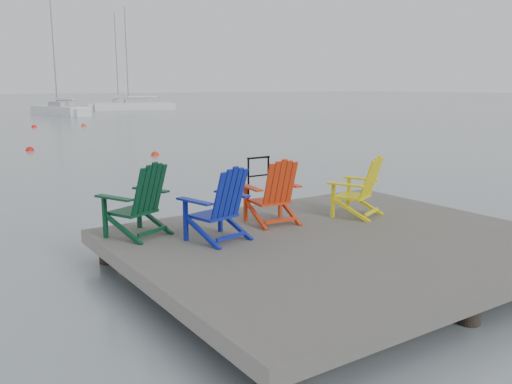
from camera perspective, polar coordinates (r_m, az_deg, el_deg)
ground at (r=8.14m, az=8.58°, el=-8.11°), size 400.00×400.00×0.00m
dock at (r=8.03m, az=8.66°, el=-5.77°), size 6.00×5.00×1.40m
handrail at (r=9.91m, az=0.26°, el=1.69°), size 0.48×0.04×0.90m
chair_green at (r=8.01m, az=-12.20°, el=-0.79°), size 1.05×1.01×1.08m
chair_blue at (r=7.62m, az=-3.85°, el=-1.24°), size 0.97×0.92×1.06m
chair_red at (r=8.56m, az=1.87°, el=0.07°), size 0.89×0.83×1.04m
chair_yellow at (r=9.21m, az=10.87°, el=0.58°), size 0.98×0.94×1.01m
sailboat_near at (r=54.16m, az=-19.94°, el=8.01°), size 3.74×8.07×10.86m
sailboat_mid at (r=67.70m, az=-14.27°, el=8.82°), size 4.87×8.49×11.42m
sailboat_far at (r=63.20m, az=-12.84°, el=8.75°), size 8.56×4.06×11.45m
buoy_a at (r=21.53m, az=-10.58°, el=3.82°), size 0.32×0.32×0.32m
buoy_b at (r=24.62m, az=-22.70°, el=4.04°), size 0.34×0.34×0.34m
buoy_c at (r=38.60m, az=-17.68°, el=6.64°), size 0.34×0.34×0.34m
buoy_d at (r=38.48m, az=-22.32°, el=6.32°), size 0.34×0.34×0.34m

